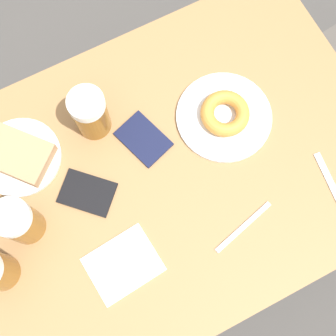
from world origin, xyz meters
The scene contains 11 objects.
ground_plane centered at (0.00, 0.00, 0.00)m, with size 8.00×8.00×0.00m, color #474442.
table centered at (0.00, 0.00, 0.70)m, with size 0.78×1.08×0.77m.
plate_with_cake centered at (-0.19, -0.31, 0.78)m, with size 0.20×0.20×0.04m.
plate_with_donut centered at (-0.06, 0.19, 0.78)m, with size 0.24×0.24×0.04m.
beer_mug_left centered at (-0.19, -0.11, 0.84)m, with size 0.09×0.09×0.14m.
beer_mug_right centered at (-0.03, -0.36, 0.84)m, with size 0.09×0.09×0.14m.
napkin_folded centered at (0.15, -0.20, 0.77)m, with size 0.14×0.17×0.00m.
fork centered at (0.21, 0.09, 0.77)m, with size 0.05×0.17×0.00m.
knife centered at (0.24, 0.33, 0.77)m, with size 0.22×0.04×0.00m.
passport_near_edge centered at (-0.10, -0.02, 0.77)m, with size 0.15×0.12×0.01m.
passport_far_edge centered at (-0.04, -0.20, 0.77)m, with size 0.15×0.15×0.01m.
Camera 1 is at (0.27, -0.14, 1.86)m, focal length 50.00 mm.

